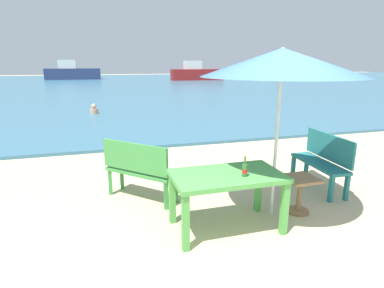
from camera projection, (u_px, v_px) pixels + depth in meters
The scene contains 12 objects.
ground_plane at pixel (283, 264), 3.35m from camera, with size 120.00×120.00×0.00m, color #C6B287.
sea_water at pixel (119, 84), 31.20m from camera, with size 120.00×50.00×0.08m, color #386B84.
picnic_table_green at pixel (227, 182), 3.92m from camera, with size 1.40×0.80×0.76m.
beer_bottle_amber at pixel (245, 169), 3.78m from camera, with size 0.07×0.07×0.26m.
patio_umbrella at pixel (282, 63), 3.92m from camera, with size 2.10×2.10×2.30m.
side_table_wood at pixel (300, 190), 4.43m from camera, with size 0.44×0.44×0.54m.
bench_teal_center at pixel (323, 158), 5.27m from camera, with size 0.43×1.22×0.95m.
bench_green_left at pixel (139, 167), 4.79m from camera, with size 1.10×1.11×0.95m.
swimmer_person at pixel (94, 110), 12.73m from camera, with size 0.34×0.34×0.41m.
boat_tanker at pixel (196, 73), 37.65m from camera, with size 6.33×1.73×2.30m.
boat_ferry at pixel (72, 72), 38.94m from camera, with size 6.62×1.80×2.41m.
boat_fishing_trawler at pixel (265, 72), 51.58m from camera, with size 4.34×1.18×1.58m.
Camera 1 is at (-1.76, -2.52, 2.11)m, focal length 28.89 mm.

